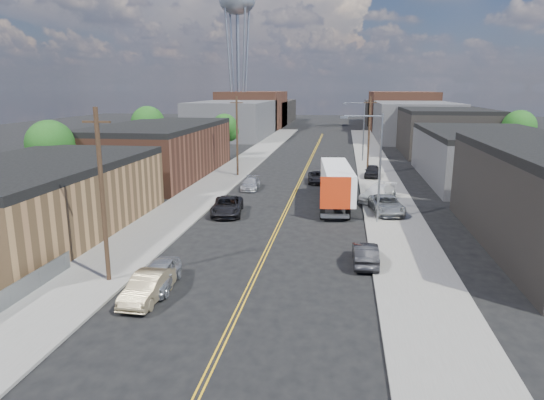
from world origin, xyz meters
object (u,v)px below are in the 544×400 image
(car_left_c, at_px, (227,206))
(car_right_lot_b, at_px, (378,193))
(car_right_lot_c, at_px, (372,171))
(semi_truck, at_px, (337,181))
(car_ahead_truck, at_px, (317,177))
(car_right_lot_a, at_px, (387,205))
(car_right_oncoming, at_px, (365,254))
(water_tower, at_px, (237,6))
(car_left_b, at_px, (148,287))
(car_left_d, at_px, (251,184))
(car_left_a, at_px, (159,275))

(car_left_c, distance_m, car_right_lot_b, 15.14)
(car_left_c, relative_size, car_right_lot_c, 1.27)
(semi_truck, height_order, car_left_c, semi_truck)
(car_right_lot_b, distance_m, car_ahead_truck, 11.26)
(car_right_lot_a, bearing_deg, car_left_c, -178.39)
(car_left_c, bearing_deg, car_right_oncoming, -51.21)
(car_right_lot_c, bearing_deg, water_tower, 122.03)
(water_tower, distance_m, car_right_oncoming, 103.61)
(semi_truck, height_order, car_left_b, semi_truck)
(car_right_lot_a, bearing_deg, car_right_lot_b, 88.65)
(car_ahead_truck, bearing_deg, car_right_lot_a, -68.34)
(car_left_b, height_order, car_left_c, car_left_c)
(car_left_d, xyz_separation_m, car_ahead_truck, (7.11, 4.92, 0.02))
(car_left_b, relative_size, car_left_c, 0.80)
(car_left_b, bearing_deg, car_right_lot_b, 62.79)
(car_left_a, height_order, car_right_lot_c, car_right_lot_c)
(car_ahead_truck, bearing_deg, car_left_d, -149.80)
(water_tower, bearing_deg, car_right_oncoming, -73.24)
(car_left_b, height_order, car_right_oncoming, car_left_b)
(car_left_b, relative_size, car_right_oncoming, 1.03)
(semi_truck, distance_m, car_left_c, 11.36)
(semi_truck, xyz_separation_m, car_right_lot_c, (4.19, 13.90, -1.30))
(car_right_oncoming, bearing_deg, car_left_d, -63.56)
(water_tower, xyz_separation_m, car_right_lot_b, (30.55, -77.24, -29.71))
(car_left_d, xyz_separation_m, car_right_lot_a, (13.98, -9.08, 0.28))
(car_left_b, distance_m, car_right_oncoming, 13.56)
(car_right_lot_c, bearing_deg, car_ahead_truck, -142.52)
(semi_truck, bearing_deg, car_right_lot_a, -47.34)
(car_right_lot_c, bearing_deg, car_right_lot_b, -84.23)
(car_right_lot_c, distance_m, car_ahead_truck, 7.69)
(car_left_c, height_order, car_right_lot_c, car_right_lot_c)
(water_tower, distance_m, car_left_b, 107.65)
(car_right_lot_a, height_order, car_right_lot_c, car_right_lot_a)
(car_right_lot_a, height_order, car_ahead_truck, car_right_lot_a)
(car_left_b, xyz_separation_m, car_left_d, (0.00, 29.08, -0.09))
(water_tower, height_order, car_right_lot_c, water_tower)
(car_right_oncoming, relative_size, car_right_lot_a, 0.78)
(semi_truck, relative_size, car_left_c, 2.69)
(car_left_b, relative_size, car_right_lot_a, 0.80)
(car_left_d, relative_size, car_right_lot_c, 1.01)
(car_left_a, distance_m, car_right_lot_a, 23.05)
(car_left_a, height_order, car_left_c, car_left_c)
(car_right_lot_c, height_order, car_ahead_truck, car_right_lot_c)
(car_left_c, bearing_deg, car_right_lot_c, 47.76)
(car_right_lot_c, bearing_deg, car_left_c, -118.03)
(car_left_a, xyz_separation_m, car_left_d, (0.00, 27.42, -0.11))
(semi_truck, height_order, car_right_oncoming, semi_truck)
(car_left_b, distance_m, car_left_d, 29.08)
(car_left_c, height_order, car_right_lot_a, car_right_lot_a)
(car_right_lot_a, bearing_deg, car_right_lot_c, 84.37)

